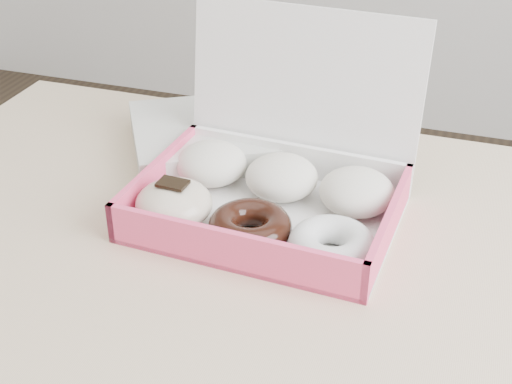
% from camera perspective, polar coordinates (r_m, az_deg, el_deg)
% --- Properties ---
extents(table, '(1.20, 0.80, 0.75)m').
position_cam_1_polar(table, '(0.87, 3.14, -10.55)').
color(table, tan).
rests_on(table, ground).
extents(donut_box, '(0.33, 0.29, 0.23)m').
position_cam_1_polar(donut_box, '(0.90, 1.09, 0.39)').
color(donut_box, white).
rests_on(donut_box, table).
extents(newspapers, '(0.34, 0.32, 0.04)m').
position_cam_1_polar(newspapers, '(1.07, -2.55, 4.57)').
color(newspapers, silver).
rests_on(newspapers, table).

